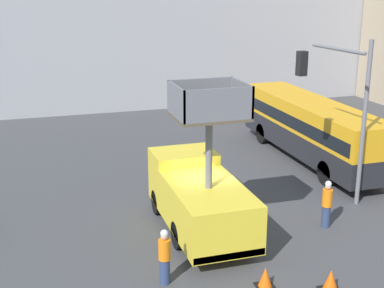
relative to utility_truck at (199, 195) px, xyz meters
The scene contains 9 objects.
ground_plane 1.65m from the utility_truck, 55.12° to the left, with size 120.00×120.00×0.00m, color #424244.
building_backdrop_far 25.43m from the utility_truck, 89.02° to the left, with size 44.00×10.00×12.41m.
utility_truck is the anchor object (origin of this frame).
city_bus 10.28m from the utility_truck, 38.17° to the left, with size 2.43×11.30×3.11m.
traffic_light_pole 6.81m from the utility_truck, ahead, with size 3.37×3.12×6.80m.
road_worker_near_truck 3.80m from the utility_truck, 124.23° to the right, with size 0.38×0.38×1.81m.
road_worker_directing 4.84m from the utility_truck, 12.60° to the right, with size 0.38×0.38×1.85m.
traffic_cone_near_truck 5.71m from the utility_truck, 63.18° to the right, with size 0.61×0.61×0.70m.
traffic_cone_mid_road 4.43m from the utility_truck, 79.89° to the right, with size 0.56×0.56×0.64m.
Camera 1 is at (-6.05, -17.85, 8.87)m, focal length 50.00 mm.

